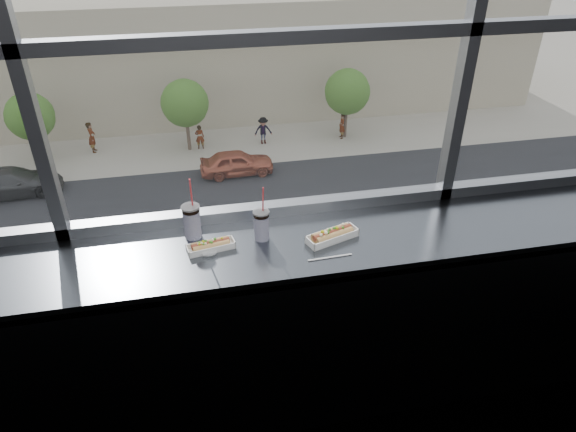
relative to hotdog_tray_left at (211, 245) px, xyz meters
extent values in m
plane|color=black|center=(0.30, 0.26, -0.57)|extent=(6.00, 0.00, 6.00)
cube|color=slate|center=(0.30, -0.02, -0.05)|extent=(6.00, 0.55, 0.06)
cube|color=slate|center=(0.30, -0.27, -0.57)|extent=(6.00, 0.04, 1.04)
cube|color=white|center=(0.00, 0.00, -0.02)|extent=(0.24, 0.11, 0.01)
cube|color=white|center=(0.00, 0.00, 0.00)|extent=(0.24, 0.11, 0.03)
cylinder|color=#B3884D|center=(0.00, 0.00, 0.00)|extent=(0.18, 0.07, 0.04)
cylinder|color=brown|center=(0.00, 0.00, 0.01)|extent=(0.18, 0.06, 0.03)
cube|color=white|center=(0.58, -0.03, -0.02)|extent=(0.28, 0.17, 0.01)
cube|color=white|center=(0.58, -0.03, 0.00)|extent=(0.28, 0.17, 0.04)
cylinder|color=#B3884D|center=(0.58, -0.03, 0.01)|extent=(0.21, 0.11, 0.04)
cylinder|color=brown|center=(0.58, -0.03, 0.02)|extent=(0.21, 0.10, 0.03)
cylinder|color=white|center=(-0.08, 0.13, 0.06)|extent=(0.08, 0.08, 0.17)
cylinder|color=black|center=(-0.08, 0.13, 0.13)|extent=(0.09, 0.09, 0.02)
cylinder|color=silver|center=(-0.08, 0.13, 0.15)|extent=(0.09, 0.09, 0.01)
cylinder|color=#EF343A|center=(-0.06, 0.12, 0.22)|extent=(0.01, 0.04, 0.17)
cylinder|color=white|center=(0.25, 0.04, 0.05)|extent=(0.07, 0.07, 0.15)
cylinder|color=black|center=(0.25, 0.04, 0.12)|extent=(0.08, 0.08, 0.02)
cylinder|color=silver|center=(0.25, 0.04, 0.13)|extent=(0.08, 0.08, 0.01)
cylinder|color=#EF343A|center=(0.26, 0.04, 0.19)|extent=(0.01, 0.04, 0.15)
cylinder|color=white|center=(0.53, -0.18, -0.02)|extent=(0.21, 0.02, 0.01)
ellipsoid|color=silver|center=(-0.01, -0.04, -0.01)|extent=(0.09, 0.06, 0.02)
plane|color=gray|center=(0.30, 43.76, -12.12)|extent=(120.00, 120.00, 0.00)
cube|color=black|center=(0.30, 20.26, -12.09)|extent=(80.00, 10.00, 0.06)
cube|color=gray|center=(0.30, 28.26, -12.10)|extent=(80.00, 6.00, 0.04)
cube|color=tan|center=(0.30, 38.26, -8.12)|extent=(50.00, 14.00, 8.00)
imported|color=white|center=(7.81, 16.26, -11.13)|extent=(2.65, 5.70, 1.86)
imported|color=#363636|center=(-9.53, 24.26, -11.09)|extent=(2.99, 6.07, 1.95)
imported|color=#436291|center=(12.65, 16.26, -11.06)|extent=(2.78, 6.12, 2.00)
imported|color=#A0461A|center=(-0.96, 16.26, -11.01)|extent=(3.22, 6.51, 2.10)
imported|color=#B45035|center=(2.39, 24.26, -11.13)|extent=(2.49, 5.68, 1.87)
imported|color=black|center=(-4.80, 16.26, -11.04)|extent=(2.63, 6.19, 2.05)
imported|color=#66605B|center=(9.71, 28.06, -11.09)|extent=(0.66, 0.89, 1.99)
imported|color=#66605B|center=(4.56, 28.23, -11.03)|extent=(0.94, 0.70, 2.11)
imported|color=#66605B|center=(-5.96, 29.11, -10.93)|extent=(0.77, 1.03, 2.31)
imported|color=#66605B|center=(0.55, 28.25, -11.15)|extent=(0.83, 0.62, 1.86)
cylinder|color=#47382B|center=(-8.88, 28.26, -11.10)|extent=(0.20, 0.20, 2.05)
sphere|color=#3E6F21|center=(-8.88, 28.26, -9.22)|extent=(2.73, 2.73, 2.73)
cylinder|color=#47382B|center=(-0.13, 28.26, -11.05)|extent=(0.22, 0.22, 2.15)
sphere|color=#3E6F21|center=(-0.13, 28.26, -9.07)|extent=(2.87, 2.87, 2.87)
cylinder|color=#47382B|center=(10.01, 28.26, -11.04)|extent=(0.22, 0.22, 2.17)
sphere|color=#3E6F21|center=(10.01, 28.26, -9.04)|extent=(2.90, 2.90, 2.90)
camera|label=1|loc=(-0.04, -2.01, 1.39)|focal=32.00mm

